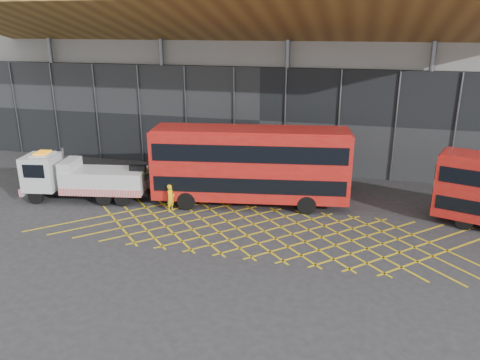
# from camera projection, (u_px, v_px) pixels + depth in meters

# --- Properties ---
(ground_plane) EXTENTS (120.00, 120.00, 0.00)m
(ground_plane) POSITION_uv_depth(u_px,v_px,m) (184.00, 222.00, 27.43)
(ground_plane) COLOR #2A2A2D
(road_markings) EXTENTS (26.36, 7.16, 0.01)m
(road_markings) POSITION_uv_depth(u_px,v_px,m) (264.00, 231.00, 26.28)
(road_markings) COLOR gold
(road_markings) RESTS_ON ground_plane
(construction_building) EXTENTS (55.00, 23.97, 18.00)m
(construction_building) POSITION_uv_depth(u_px,v_px,m) (277.00, 49.00, 41.03)
(construction_building) COLOR gray
(construction_building) RESTS_ON ground_plane
(recovery_truck) EXTENTS (9.47, 3.60, 3.29)m
(recovery_truck) POSITION_uv_depth(u_px,v_px,m) (81.00, 178.00, 30.53)
(recovery_truck) COLOR black
(recovery_truck) RESTS_ON ground_plane
(bus_towed) EXTENTS (12.54, 4.75, 4.99)m
(bus_towed) POSITION_uv_depth(u_px,v_px,m) (250.00, 163.00, 29.35)
(bus_towed) COLOR #AD140F
(bus_towed) RESTS_ON ground_plane
(worker) EXTENTS (0.53, 0.70, 1.71)m
(worker) POSITION_uv_depth(u_px,v_px,m) (171.00, 198.00, 28.90)
(worker) COLOR yellow
(worker) RESTS_ON ground_plane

